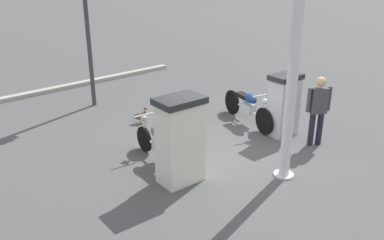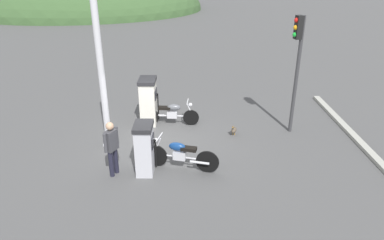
# 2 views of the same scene
# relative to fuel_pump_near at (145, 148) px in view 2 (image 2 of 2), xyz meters

# --- Properties ---
(ground_plane) EXTENTS (120.00, 120.00, 0.00)m
(ground_plane) POSITION_rel_fuel_pump_near_xyz_m (0.39, 1.64, -0.76)
(ground_plane) COLOR #4C4C4C
(fuel_pump_near) EXTENTS (0.60, 0.79, 1.50)m
(fuel_pump_near) POSITION_rel_fuel_pump_near_xyz_m (0.00, 0.00, 0.00)
(fuel_pump_near) COLOR silver
(fuel_pump_near) RESTS_ON ground
(fuel_pump_far) EXTENTS (0.70, 0.93, 1.70)m
(fuel_pump_far) POSITION_rel_fuel_pump_near_xyz_m (-0.00, 3.28, 0.10)
(fuel_pump_far) COLOR silver
(fuel_pump_far) RESTS_ON ground
(motorcycle_near_pump) EXTENTS (2.09, 0.87, 0.97)m
(motorcycle_near_pump) POSITION_rel_fuel_pump_near_xyz_m (0.99, 0.09, -0.28)
(motorcycle_near_pump) COLOR black
(motorcycle_near_pump) RESTS_ON ground
(motorcycle_far_pump) EXTENTS (2.02, 0.64, 0.93)m
(motorcycle_far_pump) POSITION_rel_fuel_pump_near_xyz_m (0.82, 3.11, -0.31)
(motorcycle_far_pump) COLOR black
(motorcycle_far_pump) RESTS_ON ground
(attendant_person) EXTENTS (0.38, 0.53, 1.61)m
(attendant_person) POSITION_rel_fuel_pump_near_xyz_m (-0.88, -0.05, 0.16)
(attendant_person) COLOR #1E1E2D
(attendant_person) RESTS_ON ground
(wandering_duck) EXTENTS (0.29, 0.41, 0.42)m
(wandering_duck) POSITION_rel_fuel_pump_near_xyz_m (2.91, 2.07, -0.56)
(wandering_duck) COLOR brown
(wandering_duck) RESTS_ON ground
(roadside_traffic_light) EXTENTS (0.39, 0.27, 3.95)m
(roadside_traffic_light) POSITION_rel_fuel_pump_near_xyz_m (4.86, 2.22, 1.93)
(roadside_traffic_light) COLOR #38383A
(roadside_traffic_light) RESTS_ON ground
(canopy_support_pole) EXTENTS (0.40, 0.40, 4.57)m
(canopy_support_pole) POSITION_rel_fuel_pump_near_xyz_m (-1.25, 1.66, 1.45)
(canopy_support_pole) COLOR silver
(canopy_support_pole) RESTS_ON ground
(road_edge_kerb) EXTENTS (0.58, 7.14, 0.12)m
(road_edge_kerb) POSITION_rel_fuel_pump_near_xyz_m (6.93, 1.64, -0.70)
(road_edge_kerb) COLOR #9E9E93
(road_edge_kerb) RESTS_ON ground
(distant_hill_main) EXTENTS (27.06, 21.65, 9.48)m
(distant_hill_main) POSITION_rel_fuel_pump_near_xyz_m (-8.45, 35.02, -0.76)
(distant_hill_main) COLOR #38562D
(distant_hill_main) RESTS_ON ground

